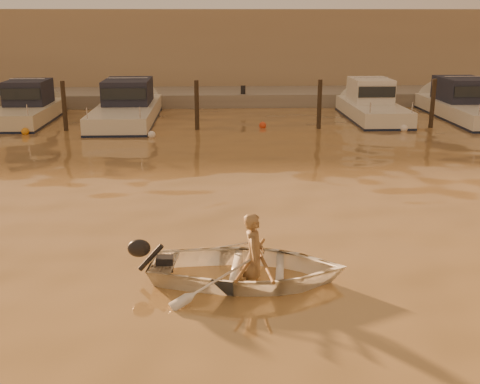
{
  "coord_description": "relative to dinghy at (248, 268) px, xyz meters",
  "views": [
    {
      "loc": [
        0.41,
        -10.54,
        4.52
      ],
      "look_at": [
        1.01,
        2.18,
        0.75
      ],
      "focal_mm": 45.0,
      "sensor_mm": 36.0,
      "label": 1
    }
  ],
  "objects": [
    {
      "name": "piling_2",
      "position": [
        -1.21,
        14.62,
        0.66
      ],
      "size": [
        0.18,
        0.18,
        2.2
      ],
      "primitive_type": "cylinder",
      "color": "#2D2319",
      "rests_on": "ground_plane"
    },
    {
      "name": "person",
      "position": [
        0.1,
        -0.01,
        0.24
      ],
      "size": [
        0.44,
        0.61,
        1.55
      ],
      "primitive_type": "imported",
      "rotation": [
        0.0,
        0.0,
        1.45
      ],
      "color": "olive",
      "rests_on": "dinghy"
    },
    {
      "name": "moored_boat_5",
      "position": [
        10.88,
        16.82,
        0.39
      ],
      "size": [
        2.39,
        7.97,
        1.75
      ],
      "primitive_type": null,
      "color": "silver",
      "rests_on": "ground_plane"
    },
    {
      "name": "moored_boat_4",
      "position": [
        6.6,
        16.82,
        0.39
      ],
      "size": [
        2.14,
        6.62,
        1.75
      ],
      "primitive_type": null,
      "color": "silver",
      "rests_on": "ground_plane"
    },
    {
      "name": "fender_d",
      "position": [
        1.5,
        14.9,
        -0.14
      ],
      "size": [
        0.3,
        0.3,
        0.3
      ],
      "primitive_type": "sphere",
      "color": "red",
      "rests_on": "ground_plane"
    },
    {
      "name": "piling_1",
      "position": [
        -6.51,
        14.62,
        0.66
      ],
      "size": [
        0.18,
        0.18,
        2.2
      ],
      "primitive_type": "cylinder",
      "color": "#2D2319",
      "rests_on": "ground_plane"
    },
    {
      "name": "moored_boat_2",
      "position": [
        -4.34,
        16.82,
        0.39
      ],
      "size": [
        2.49,
        8.28,
        1.75
      ],
      "primitive_type": null,
      "color": "silver",
      "rests_on": "ground_plane"
    },
    {
      "name": "dinghy",
      "position": [
        0.0,
        0.0,
        0.0
      ],
      "size": [
        3.72,
        2.86,
        0.71
      ],
      "primitive_type": "imported",
      "rotation": [
        0.0,
        0.0,
        1.45
      ],
      "color": "white",
      "rests_on": "ground_plane"
    },
    {
      "name": "piling_4",
      "position": [
        8.49,
        14.62,
        0.66
      ],
      "size": [
        0.18,
        0.18,
        2.2
      ],
      "primitive_type": "cylinder",
      "color": "#2D2319",
      "rests_on": "ground_plane"
    },
    {
      "name": "oar_port",
      "position": [
        0.25,
        -0.03,
        0.18
      ],
      "size": [
        0.24,
        2.1,
        0.13
      ],
      "primitive_type": "cylinder",
      "rotation": [
        1.54,
        0.0,
        0.09
      ],
      "color": "olive",
      "rests_on": "dinghy"
    },
    {
      "name": "fender_c",
      "position": [
        -2.91,
        13.06,
        -0.14
      ],
      "size": [
        0.3,
        0.3,
        0.3
      ],
      "primitive_type": "sphere",
      "color": "silver",
      "rests_on": "ground_plane"
    },
    {
      "name": "moored_boat_1",
      "position": [
        -8.69,
        16.82,
        0.39
      ],
      "size": [
        2.15,
        6.43,
        1.75
      ],
      "primitive_type": null,
      "color": "beige",
      "rests_on": "ground_plane"
    },
    {
      "name": "oar_starboard",
      "position": [
        0.05,
        -0.01,
        0.18
      ],
      "size": [
        0.67,
        2.03,
        0.13
      ],
      "primitive_type": "cylinder",
      "rotation": [
        1.54,
        0.0,
        -0.3
      ],
      "color": "brown",
      "rests_on": "dinghy"
    },
    {
      "name": "fender_e",
      "position": [
        7.15,
        13.92,
        -0.14
      ],
      "size": [
        0.3,
        0.3,
        0.3
      ],
      "primitive_type": "sphere",
      "color": "white",
      "rests_on": "ground_plane"
    },
    {
      "name": "fender_b",
      "position": [
        -7.94,
        13.95,
        -0.14
      ],
      "size": [
        0.3,
        0.3,
        0.3
      ],
      "primitive_type": "sphere",
      "color": "orange",
      "rests_on": "ground_plane"
    },
    {
      "name": "ground_plane",
      "position": [
        -1.01,
        0.82,
        -0.24
      ],
      "size": [
        160.0,
        160.0,
        0.0
      ],
      "primitive_type": "plane",
      "color": "brown",
      "rests_on": "ground"
    },
    {
      "name": "quay",
      "position": [
        -1.01,
        22.32,
        -0.09
      ],
      "size": [
        52.0,
        4.0,
        1.0
      ],
      "primitive_type": "cube",
      "color": "gray",
      "rests_on": "ground_plane"
    },
    {
      "name": "outboard_motor",
      "position": [
        -1.49,
        0.18,
        0.04
      ],
      "size": [
        0.94,
        0.51,
        0.7
      ],
      "primitive_type": null,
      "rotation": [
        0.0,
        0.0,
        -0.12
      ],
      "color": "black",
      "rests_on": "dinghy"
    },
    {
      "name": "waterfront_building",
      "position": [
        -1.01,
        27.82,
        2.16
      ],
      "size": [
        46.0,
        7.0,
        4.8
      ],
      "primitive_type": "cube",
      "color": "#9E8466",
      "rests_on": "quay"
    },
    {
      "name": "piling_3",
      "position": [
        3.79,
        14.62,
        0.66
      ],
      "size": [
        0.18,
        0.18,
        2.2
      ],
      "primitive_type": "cylinder",
      "color": "#2D2319",
      "rests_on": "ground_plane"
    }
  ]
}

